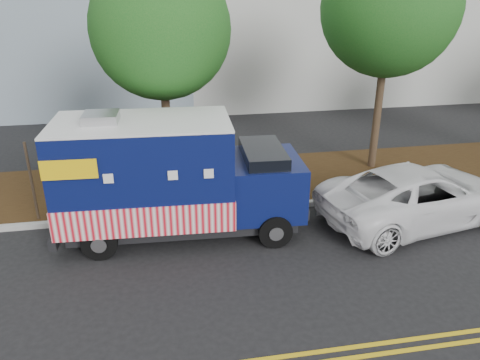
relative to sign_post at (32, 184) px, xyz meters
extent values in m
plane|color=black|center=(3.25, -1.66, -1.20)|extent=(120.00, 120.00, 0.00)
cube|color=#9E9E99|center=(3.25, -0.26, -1.12)|extent=(120.00, 0.18, 0.15)
cube|color=black|center=(3.25, 1.84, -1.12)|extent=(120.00, 4.00, 0.15)
cylinder|color=#38281C|center=(3.73, 1.64, 0.80)|extent=(0.26, 0.26, 4.01)
sphere|color=#18561A|center=(3.73, 1.64, 3.81)|extent=(4.01, 4.01, 4.01)
cylinder|color=#38281C|center=(10.88, 2.15, 1.00)|extent=(0.26, 0.26, 4.40)
sphere|color=#18561A|center=(10.88, 2.15, 4.29)|extent=(4.35, 4.35, 4.35)
cube|color=#473828|center=(0.00, 0.00, 0.00)|extent=(0.06, 0.06, 2.40)
cube|color=black|center=(3.98, -1.18, -0.77)|extent=(5.85, 2.22, 0.29)
cube|color=#0A1248|center=(3.06, -1.13, 0.65)|extent=(4.43, 2.57, 2.47)
cube|color=red|center=(3.06, -1.13, -0.22)|extent=(4.47, 2.63, 0.77)
cube|color=white|center=(3.06, -1.13, 1.91)|extent=(4.43, 2.57, 0.06)
cube|color=#B7B7BA|center=(2.13, -1.09, 2.04)|extent=(0.86, 0.86, 0.23)
cube|color=#0A1248|center=(6.14, -1.28, 0.09)|extent=(1.95, 2.30, 1.44)
cube|color=black|center=(6.09, -1.28, 0.78)|extent=(1.12, 2.05, 0.67)
cube|color=black|center=(7.09, -1.32, -0.40)|extent=(0.18, 2.06, 0.31)
cube|color=black|center=(0.85, -1.03, -0.74)|extent=(0.29, 2.32, 0.29)
cube|color=#B7B7BA|center=(0.88, -1.03, 0.71)|extent=(0.13, 1.85, 1.96)
cube|color=#B7B7BA|center=(3.42, 0.08, 0.71)|extent=(1.85, 0.13, 1.13)
cube|color=yellow|center=(1.46, -2.29, 1.22)|extent=(1.24, 0.08, 0.46)
cube|color=yellow|center=(1.57, 0.16, 1.22)|extent=(1.24, 0.08, 0.46)
cylinder|color=black|center=(6.20, -2.33, -0.77)|extent=(0.88, 0.33, 0.87)
cylinder|color=black|center=(6.30, -0.23, -0.77)|extent=(0.88, 0.33, 0.87)
cylinder|color=black|center=(1.88, -2.13, -0.77)|extent=(0.88, 0.33, 0.87)
cylinder|color=black|center=(1.98, -0.03, -0.77)|extent=(0.88, 0.33, 0.87)
imported|color=white|center=(10.46, -1.67, -0.41)|extent=(6.10, 3.70, 1.58)
camera|label=1|loc=(3.49, -12.37, 5.07)|focal=35.00mm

